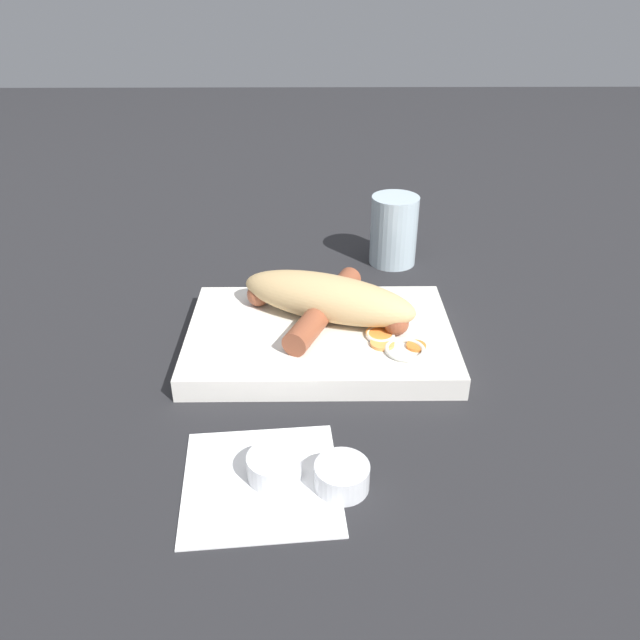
% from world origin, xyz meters
% --- Properties ---
extents(ground_plane, '(3.00, 3.00, 0.00)m').
position_xyz_m(ground_plane, '(0.00, 0.00, 0.00)').
color(ground_plane, '#232326').
extents(food_tray, '(0.28, 0.19, 0.02)m').
position_xyz_m(food_tray, '(0.00, 0.00, 0.01)').
color(food_tray, silver).
rests_on(food_tray, ground_plane).
extents(bread_roll, '(0.20, 0.13, 0.05)m').
position_xyz_m(bread_roll, '(0.01, 0.02, 0.05)').
color(bread_roll, tan).
rests_on(bread_roll, food_tray).
extents(sausage, '(0.17, 0.16, 0.03)m').
position_xyz_m(sausage, '(0.01, 0.02, 0.04)').
color(sausage, brown).
rests_on(sausage, food_tray).
extents(pickled_veggies, '(0.06, 0.07, 0.00)m').
position_xyz_m(pickled_veggies, '(0.07, -0.03, 0.03)').
color(pickled_veggies, '#F99E4C').
rests_on(pickled_veggies, food_tray).
extents(napkin, '(0.14, 0.14, 0.00)m').
position_xyz_m(napkin, '(-0.05, -0.20, 0.00)').
color(napkin, white).
rests_on(napkin, ground_plane).
extents(condiment_cup_near, '(0.04, 0.04, 0.02)m').
position_xyz_m(condiment_cup_near, '(-0.04, -0.19, 0.01)').
color(condiment_cup_near, silver).
rests_on(condiment_cup_near, ground_plane).
extents(condiment_cup_far, '(0.04, 0.04, 0.02)m').
position_xyz_m(condiment_cup_far, '(0.02, -0.20, 0.01)').
color(condiment_cup_far, silver).
rests_on(condiment_cup_far, ground_plane).
extents(drink_glass, '(0.06, 0.06, 0.09)m').
position_xyz_m(drink_glass, '(0.10, 0.21, 0.05)').
color(drink_glass, silver).
rests_on(drink_glass, ground_plane).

